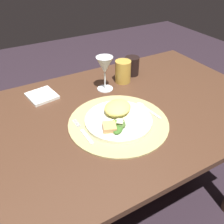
# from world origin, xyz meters

# --- Properties ---
(ground_plane) EXTENTS (6.00, 6.00, 0.00)m
(ground_plane) POSITION_xyz_m (0.00, 0.00, 0.00)
(ground_plane) COLOR #291E26
(dining_table) EXTENTS (1.47, 0.80, 0.71)m
(dining_table) POSITION_xyz_m (0.00, 0.00, 0.56)
(dining_table) COLOR #4B2F1F
(dining_table) RESTS_ON ground
(placemat) EXTENTS (0.38, 0.38, 0.01)m
(placemat) POSITION_xyz_m (0.05, -0.08, 0.71)
(placemat) COLOR tan
(placemat) RESTS_ON dining_table
(dinner_plate) EXTENTS (0.26, 0.26, 0.01)m
(dinner_plate) POSITION_xyz_m (0.05, -0.08, 0.72)
(dinner_plate) COLOR silver
(dinner_plate) RESTS_ON placemat
(pasta_serving) EXTENTS (0.15, 0.14, 0.04)m
(pasta_serving) POSITION_xyz_m (0.06, -0.04, 0.74)
(pasta_serving) COLOR #EBD164
(pasta_serving) RESTS_ON dinner_plate
(salad_greens) EXTENTS (0.08, 0.09, 0.02)m
(salad_greens) POSITION_xyz_m (0.02, -0.12, 0.73)
(salad_greens) COLOR #49682B
(salad_greens) RESTS_ON dinner_plate
(bread_piece) EXTENTS (0.06, 0.06, 0.02)m
(bread_piece) POSITION_xyz_m (-0.01, -0.11, 0.74)
(bread_piece) COLOR tan
(bread_piece) RESTS_ON dinner_plate
(fork) EXTENTS (0.02, 0.15, 0.00)m
(fork) POSITION_xyz_m (-0.10, -0.07, 0.71)
(fork) COLOR silver
(fork) RESTS_ON placemat
(spoon) EXTENTS (0.03, 0.14, 0.01)m
(spoon) POSITION_xyz_m (0.19, -0.05, 0.71)
(spoon) COLOR silver
(spoon) RESTS_ON placemat
(napkin) EXTENTS (0.13, 0.14, 0.01)m
(napkin) POSITION_xyz_m (-0.16, 0.25, 0.71)
(napkin) COLOR white
(napkin) RESTS_ON dining_table
(wine_glass) EXTENTS (0.08, 0.08, 0.16)m
(wine_glass) POSITION_xyz_m (0.12, 0.18, 0.82)
(wine_glass) COLOR silver
(wine_glass) RESTS_ON dining_table
(amber_tumbler) EXTENTS (0.08, 0.08, 0.11)m
(amber_tumbler) POSITION_xyz_m (0.23, 0.20, 0.76)
(amber_tumbler) COLOR gold
(amber_tumbler) RESTS_ON dining_table
(dark_tumbler) EXTENTS (0.07, 0.07, 0.09)m
(dark_tumbler) POSITION_xyz_m (0.32, 0.25, 0.75)
(dark_tumbler) COLOR black
(dark_tumbler) RESTS_ON dining_table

